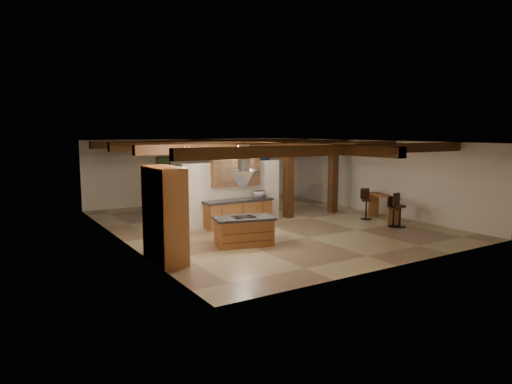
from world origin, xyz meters
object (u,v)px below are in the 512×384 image
at_px(dining_table, 232,204).
at_px(sofa, 243,192).
at_px(bar_counter, 383,203).
at_px(kitchen_island, 244,231).

relative_size(dining_table, sofa, 0.79).
bearing_deg(bar_counter, dining_table, 129.22).
distance_m(dining_table, bar_counter, 5.98).
bearing_deg(kitchen_island, bar_counter, 4.37).
bearing_deg(sofa, kitchen_island, 74.91).
bearing_deg(kitchen_island, sofa, 59.94).
distance_m(kitchen_island, bar_counter, 6.20).
bearing_deg(kitchen_island, dining_table, 64.78).
bearing_deg(sofa, dining_table, 66.87).
bearing_deg(bar_counter, sofa, 102.95).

